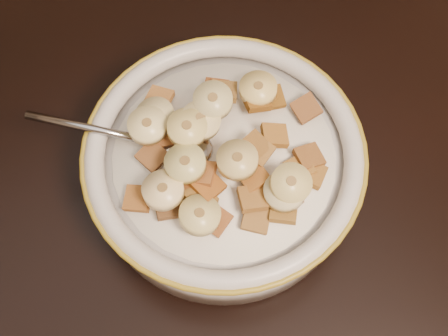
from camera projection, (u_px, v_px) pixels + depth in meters
cereal_bowl at (224, 170)px, 0.47m from camera, size 0.22×0.22×0.05m
milk at (224, 156)px, 0.45m from camera, size 0.18×0.18×0.00m
spoon at (181, 148)px, 0.45m from camera, size 0.06×0.06×0.01m
cereal_square_0 at (208, 186)px, 0.42m from camera, size 0.02×0.02×0.01m
cereal_square_1 at (309, 157)px, 0.44m from camera, size 0.02×0.02×0.01m
cereal_square_2 at (169, 206)px, 0.42m from camera, size 0.03×0.03×0.01m
cereal_square_3 at (159, 98)px, 0.47m from camera, size 0.03×0.03×0.01m
cereal_square_4 at (255, 177)px, 0.43m from camera, size 0.02×0.02×0.01m
cereal_square_5 at (164, 135)px, 0.44m from camera, size 0.03×0.03×0.01m
cereal_square_6 at (271, 98)px, 0.47m from camera, size 0.03×0.03×0.01m
cereal_square_7 at (312, 173)px, 0.44m from camera, size 0.03×0.03×0.01m
cereal_square_8 at (215, 220)px, 0.42m from camera, size 0.03×0.03×0.01m
cereal_square_9 at (256, 101)px, 0.46m from camera, size 0.02×0.02×0.01m
cereal_square_10 at (275, 135)px, 0.44m from camera, size 0.03×0.03×0.01m
cereal_square_11 at (300, 168)px, 0.44m from camera, size 0.02×0.02×0.01m
cereal_square_12 at (258, 151)px, 0.43m from camera, size 0.03×0.03×0.01m
cereal_square_13 at (284, 210)px, 0.42m from camera, size 0.03×0.03×0.01m
cereal_square_14 at (201, 173)px, 0.42m from camera, size 0.03×0.03×0.01m
cereal_square_15 at (205, 120)px, 0.45m from camera, size 0.03×0.03×0.01m
cereal_square_16 at (148, 122)px, 0.46m from camera, size 0.03×0.03×0.01m
cereal_square_17 at (287, 194)px, 0.43m from camera, size 0.02×0.02×0.01m
cereal_square_18 at (253, 198)px, 0.42m from camera, size 0.03×0.03×0.01m
cereal_square_19 at (256, 219)px, 0.42m from camera, size 0.03×0.03×0.01m
cereal_square_20 at (179, 187)px, 0.43m from camera, size 0.02×0.02×0.01m
cereal_square_21 at (225, 92)px, 0.46m from camera, size 0.03×0.03×0.01m
cereal_square_22 at (200, 197)px, 0.42m from camera, size 0.02×0.02×0.01m
cereal_square_23 at (152, 156)px, 0.44m from camera, size 0.03×0.03×0.01m
cereal_square_24 at (215, 95)px, 0.46m from camera, size 0.03×0.03×0.01m
cereal_square_25 at (138, 199)px, 0.43m from camera, size 0.03×0.03×0.01m
cereal_square_26 at (255, 146)px, 0.43m from camera, size 0.02×0.02×0.01m
cereal_square_27 at (216, 90)px, 0.47m from camera, size 0.03×0.03×0.01m
cereal_square_28 at (306, 108)px, 0.46m from camera, size 0.02×0.02×0.01m
banana_slice_0 at (290, 185)px, 0.42m from camera, size 0.03×0.03×0.01m
banana_slice_1 at (155, 116)px, 0.44m from camera, size 0.04×0.04×0.01m
banana_slice_2 at (213, 101)px, 0.44m from camera, size 0.03×0.03×0.01m
banana_slice_3 at (200, 215)px, 0.41m from camera, size 0.04×0.04×0.02m
banana_slice_4 at (187, 128)px, 0.43m from camera, size 0.03×0.03×0.01m
banana_slice_5 at (291, 184)px, 0.41m from camera, size 0.04×0.04×0.02m
banana_slice_6 at (201, 120)px, 0.43m from camera, size 0.04×0.04×0.01m
banana_slice_7 at (185, 163)px, 0.42m from camera, size 0.03×0.03×0.01m
banana_slice_8 at (163, 190)px, 0.41m from camera, size 0.04×0.04×0.02m
banana_slice_9 at (284, 192)px, 0.42m from camera, size 0.04×0.04×0.01m
banana_slice_10 at (237, 160)px, 0.41m from camera, size 0.04×0.04×0.01m
banana_slice_11 at (148, 126)px, 0.44m from camera, size 0.03×0.03×0.01m
banana_slice_12 at (258, 89)px, 0.46m from camera, size 0.04×0.04×0.01m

